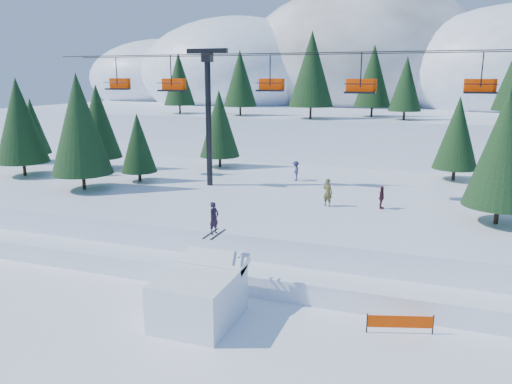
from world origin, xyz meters
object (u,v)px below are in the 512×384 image
(jump_kicker, at_px, (200,295))
(banner_far, at_px, (441,309))
(banner_near, at_px, (400,322))
(chairlift, at_px, (344,98))

(jump_kicker, xyz_separation_m, banner_far, (10.31, 3.55, -0.66))
(jump_kicker, relative_size, banner_far, 1.82)
(banner_near, bearing_deg, chairlift, 110.05)
(banner_near, height_order, banner_far, same)
(banner_near, distance_m, banner_far, 2.51)
(jump_kicker, bearing_deg, chairlift, 77.85)
(banner_far, bearing_deg, banner_near, -131.79)
(chairlift, bearing_deg, jump_kicker, -102.15)
(jump_kicker, bearing_deg, banner_far, 19.03)
(jump_kicker, distance_m, banner_far, 10.92)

